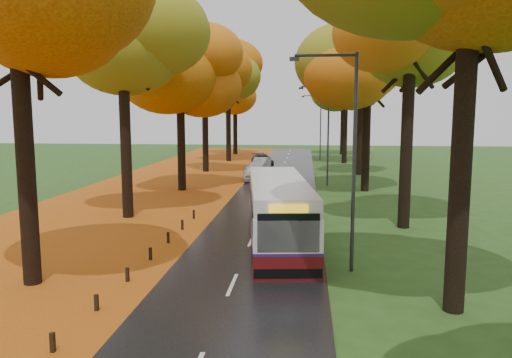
# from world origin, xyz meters

# --- Properties ---
(road) EXTENTS (6.50, 90.00, 0.04)m
(road) POSITION_xyz_m (0.00, 25.00, 0.02)
(road) COLOR black
(road) RESTS_ON ground
(centre_line) EXTENTS (0.12, 90.00, 0.01)m
(centre_line) POSITION_xyz_m (0.00, 25.00, 0.04)
(centre_line) COLOR silver
(centre_line) RESTS_ON road
(leaf_verge) EXTENTS (12.00, 90.00, 0.02)m
(leaf_verge) POSITION_xyz_m (-9.00, 25.00, 0.01)
(leaf_verge) COLOR #853C0C
(leaf_verge) RESTS_ON ground
(leaf_drift) EXTENTS (0.90, 90.00, 0.01)m
(leaf_drift) POSITION_xyz_m (-3.05, 25.00, 0.04)
(leaf_drift) COLOR #D06215
(leaf_drift) RESTS_ON road
(trees_left) EXTENTS (9.20, 74.00, 13.88)m
(trees_left) POSITION_xyz_m (-7.18, 27.06, 9.53)
(trees_left) COLOR black
(trees_left) RESTS_ON ground
(trees_right) EXTENTS (9.30, 74.20, 13.96)m
(trees_right) POSITION_xyz_m (7.19, 26.91, 9.69)
(trees_right) COLOR black
(trees_right) RESTS_ON ground
(bollard_row) EXTENTS (0.11, 23.51, 0.52)m
(bollard_row) POSITION_xyz_m (-3.70, 4.70, 0.26)
(bollard_row) COLOR black
(bollard_row) RESTS_ON ground
(streetlamp_near) EXTENTS (2.45, 0.18, 8.00)m
(streetlamp_near) POSITION_xyz_m (3.95, 8.00, 4.71)
(streetlamp_near) COLOR #333538
(streetlamp_near) RESTS_ON ground
(streetlamp_mid) EXTENTS (2.45, 0.18, 8.00)m
(streetlamp_mid) POSITION_xyz_m (3.95, 30.00, 4.71)
(streetlamp_mid) COLOR #333538
(streetlamp_mid) RESTS_ON ground
(streetlamp_far) EXTENTS (2.45, 0.18, 8.00)m
(streetlamp_far) POSITION_xyz_m (3.95, 52.00, 4.71)
(streetlamp_far) COLOR #333538
(streetlamp_far) RESTS_ON ground
(bus) EXTENTS (3.78, 11.04, 2.85)m
(bus) POSITION_xyz_m (1.24, 11.85, 1.53)
(bus) COLOR #550D0E
(bus) RESTS_ON road
(car_white) EXTENTS (2.06, 3.97, 1.29)m
(car_white) POSITION_xyz_m (-2.19, 32.16, 0.69)
(car_white) COLOR silver
(car_white) RESTS_ON road
(car_silver) EXTENTS (1.90, 3.98, 1.26)m
(car_silver) POSITION_xyz_m (-2.13, 39.92, 0.67)
(car_silver) COLOR #9EA1A5
(car_silver) RESTS_ON road
(car_dark) EXTENTS (3.11, 4.70, 1.26)m
(car_dark) POSITION_xyz_m (-2.35, 44.35, 0.67)
(car_dark) COLOR black
(car_dark) RESTS_ON road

